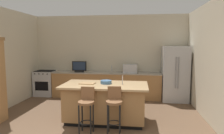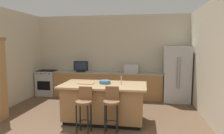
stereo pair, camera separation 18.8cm
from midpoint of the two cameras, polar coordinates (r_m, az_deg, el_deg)
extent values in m
cube|color=beige|center=(7.35, 0.40, 3.21)|extent=(6.02, 0.12, 2.93)
cube|color=beige|center=(6.50, -28.18, 2.01)|extent=(0.12, 4.63, 2.93)
cube|color=beige|center=(5.41, 27.24, 1.31)|extent=(0.12, 4.63, 2.93)
cube|color=#9E7042|center=(7.12, -0.60, -5.26)|extent=(3.81, 0.60, 0.87)
cube|color=#9E9384|center=(7.04, -0.60, -1.66)|extent=(3.84, 0.62, 0.04)
cube|color=black|center=(5.08, -1.25, -14.74)|extent=(1.81, 0.83, 0.09)
cube|color=#9E7042|center=(4.94, -1.27, -9.95)|extent=(1.89, 0.91, 0.80)
cube|color=tan|center=(4.84, -1.28, -5.17)|extent=(2.05, 1.07, 0.04)
cube|color=#B7BABF|center=(6.95, 18.69, -1.92)|extent=(0.83, 0.76, 1.82)
cylinder|color=gray|center=(6.53, 18.94, -1.64)|extent=(0.02, 0.02, 1.00)
cylinder|color=gray|center=(6.55, 19.63, -1.65)|extent=(0.02, 0.02, 1.00)
cube|color=#B7BABF|center=(7.84, -17.29, -4.34)|extent=(0.71, 0.60, 0.91)
cube|color=black|center=(7.58, -18.32, -5.09)|extent=(0.49, 0.01, 0.33)
cube|color=black|center=(7.77, -17.41, -0.98)|extent=(0.64, 0.50, 0.02)
cylinder|color=black|center=(7.61, -20.03, -1.76)|extent=(0.04, 0.03, 0.04)
cylinder|color=black|center=(7.54, -19.00, -1.80)|extent=(0.04, 0.03, 0.04)
cylinder|color=black|center=(7.46, -17.95, -1.84)|extent=(0.04, 0.03, 0.04)
cylinder|color=black|center=(7.39, -16.88, -1.88)|extent=(0.04, 0.03, 0.04)
cube|color=#B7BABF|center=(6.93, 6.34, -0.47)|extent=(0.48, 0.36, 0.29)
cube|color=black|center=(7.22, -8.17, -1.18)|extent=(0.31, 0.16, 0.05)
cube|color=black|center=(7.20, -8.19, 0.34)|extent=(0.52, 0.05, 0.33)
cube|color=#1E2D47|center=(7.17, -8.26, 0.32)|extent=(0.45, 0.01, 0.28)
cylinder|color=#B2B2B7|center=(7.09, 1.07, -0.47)|extent=(0.02, 0.02, 0.24)
cylinder|color=#B2B2B7|center=(4.75, 3.76, -3.78)|extent=(0.02, 0.02, 0.22)
cylinder|color=brown|center=(4.26, -6.86, -10.01)|extent=(0.34, 0.34, 0.05)
cube|color=brown|center=(4.36, -6.34, -7.38)|extent=(0.29, 0.04, 0.28)
cylinder|color=black|center=(4.30, -8.88, -14.86)|extent=(0.03, 0.03, 0.65)
cylinder|color=black|center=(4.23, -5.61, -15.15)|extent=(0.03, 0.03, 0.65)
cylinder|color=black|center=(4.51, -7.90, -13.77)|extent=(0.03, 0.03, 0.65)
cylinder|color=black|center=(4.45, -4.79, -14.02)|extent=(0.03, 0.03, 0.65)
torus|color=black|center=(4.40, -6.78, -15.42)|extent=(0.28, 0.28, 0.02)
cylinder|color=brown|center=(4.19, 1.14, -10.07)|extent=(0.34, 0.34, 0.05)
cube|color=brown|center=(4.29, 1.30, -7.38)|extent=(0.29, 0.05, 0.28)
cylinder|color=black|center=(4.20, -0.74, -15.20)|extent=(0.03, 0.03, 0.67)
cylinder|color=black|center=(4.18, 2.72, -15.30)|extent=(0.03, 0.03, 0.67)
cylinder|color=black|center=(4.43, -0.37, -14.03)|extent=(0.03, 0.03, 0.67)
cylinder|color=black|center=(4.41, 2.89, -14.13)|extent=(0.03, 0.03, 0.67)
torus|color=black|center=(4.33, 1.12, -15.67)|extent=(0.28, 0.28, 0.02)
cylinder|color=#3F668C|center=(4.89, -0.94, -4.31)|extent=(0.27, 0.27, 0.08)
cube|color=#A87F51|center=(4.94, -6.29, -4.61)|extent=(0.39, 0.29, 0.02)
camera|label=1|loc=(0.09, -89.05, 0.11)|focal=31.94mm
camera|label=2|loc=(0.09, 90.95, -0.11)|focal=31.94mm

